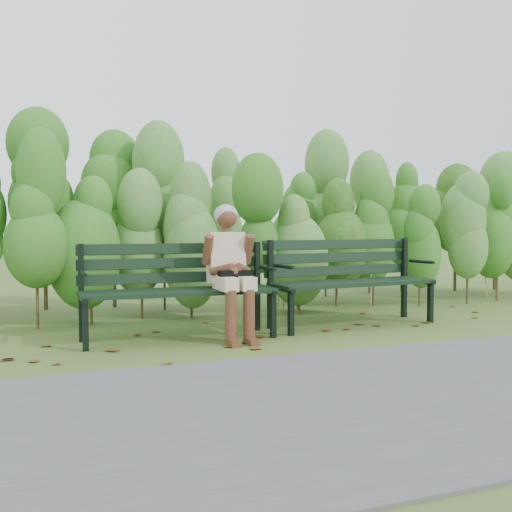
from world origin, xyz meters
name	(u,v)px	position (x,y,z in m)	size (l,w,h in m)	color
ground	(269,335)	(0.00, 0.00, 0.00)	(80.00, 80.00, 0.00)	#465829
footpath	(405,394)	(0.00, -2.20, 0.01)	(60.00, 2.50, 0.01)	#474749
hedge_band	(212,210)	(0.00, 1.86, 1.26)	(11.04, 1.67, 2.42)	#47381E
leaf_litter	(259,335)	(-0.10, 0.03, 0.00)	(5.66, 2.26, 0.01)	brown
bench_left	(177,282)	(-0.87, 0.18, 0.53)	(1.80, 0.62, 0.90)	black
bench_right	(348,274)	(1.03, 0.27, 0.54)	(1.87, 0.74, 0.91)	black
seated_woman	(230,262)	(-0.41, -0.01, 0.72)	(0.49, 0.72, 1.26)	beige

